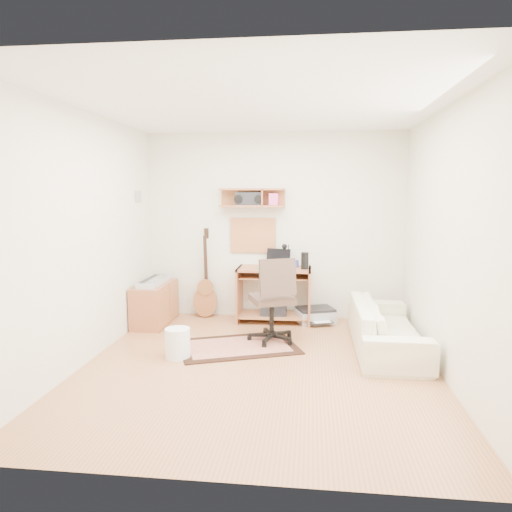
# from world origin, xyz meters

# --- Properties ---
(floor) EXTENTS (3.60, 4.00, 0.01)m
(floor) POSITION_xyz_m (0.00, 0.00, -0.01)
(floor) COLOR #B2754A
(floor) RESTS_ON ground
(ceiling) EXTENTS (3.60, 4.00, 0.01)m
(ceiling) POSITION_xyz_m (0.00, 0.00, 2.60)
(ceiling) COLOR white
(ceiling) RESTS_ON ground
(back_wall) EXTENTS (3.60, 0.01, 2.60)m
(back_wall) POSITION_xyz_m (0.00, 2.00, 1.30)
(back_wall) COLOR beige
(back_wall) RESTS_ON ground
(left_wall) EXTENTS (0.01, 4.00, 2.60)m
(left_wall) POSITION_xyz_m (-1.80, 0.00, 1.30)
(left_wall) COLOR beige
(left_wall) RESTS_ON ground
(right_wall) EXTENTS (0.01, 4.00, 2.60)m
(right_wall) POSITION_xyz_m (1.80, 0.00, 1.30)
(right_wall) COLOR beige
(right_wall) RESTS_ON ground
(wall_shelf) EXTENTS (0.90, 0.25, 0.26)m
(wall_shelf) POSITION_xyz_m (-0.30, 1.88, 1.70)
(wall_shelf) COLOR #A25B39
(wall_shelf) RESTS_ON back_wall
(cork_board) EXTENTS (0.64, 0.03, 0.49)m
(cork_board) POSITION_xyz_m (-0.30, 1.98, 1.17)
(cork_board) COLOR tan
(cork_board) RESTS_ON back_wall
(wall_photo) EXTENTS (0.02, 0.20, 0.15)m
(wall_photo) POSITION_xyz_m (-1.79, 1.50, 1.72)
(wall_photo) COLOR #4C8CBF
(wall_photo) RESTS_ON left_wall
(desk) EXTENTS (1.00, 0.55, 0.75)m
(desk) POSITION_xyz_m (0.02, 1.73, 0.38)
(desk) COLOR #A25B39
(desk) RESTS_ON floor
(laptop) EXTENTS (0.42, 0.42, 0.26)m
(laptop) POSITION_xyz_m (0.04, 1.71, 0.88)
(laptop) COLOR silver
(laptop) RESTS_ON desk
(speaker) EXTENTS (0.10, 0.10, 0.23)m
(speaker) POSITION_xyz_m (0.44, 1.68, 0.86)
(speaker) COLOR black
(speaker) RESTS_ON desk
(desk_lamp) EXTENTS (0.11, 0.11, 0.32)m
(desk_lamp) POSITION_xyz_m (0.21, 1.87, 0.91)
(desk_lamp) COLOR black
(desk_lamp) RESTS_ON desk
(pencil_cup) EXTENTS (0.07, 0.07, 0.10)m
(pencil_cup) POSITION_xyz_m (0.32, 1.83, 0.80)
(pencil_cup) COLOR #313F95
(pencil_cup) RESTS_ON desk
(boombox) EXTENTS (0.37, 0.17, 0.19)m
(boombox) POSITION_xyz_m (-0.34, 1.87, 1.68)
(boombox) COLOR black
(boombox) RESTS_ON wall_shelf
(rug) EXTENTS (1.56, 1.31, 0.02)m
(rug) POSITION_xyz_m (-0.30, 0.57, 0.01)
(rug) COLOR tan
(rug) RESTS_ON floor
(task_chair) EXTENTS (0.69, 0.69, 1.04)m
(task_chair) POSITION_xyz_m (0.06, 0.82, 0.52)
(task_chair) COLOR #3C2C23
(task_chair) RESTS_ON floor
(cabinet) EXTENTS (0.40, 0.90, 0.55)m
(cabinet) POSITION_xyz_m (-1.58, 1.43, 0.28)
(cabinet) COLOR #A25B39
(cabinet) RESTS_ON floor
(music_keyboard) EXTENTS (0.24, 0.75, 0.07)m
(music_keyboard) POSITION_xyz_m (-1.58, 1.43, 0.58)
(music_keyboard) COLOR #B2B5BA
(music_keyboard) RESTS_ON cabinet
(guitar) EXTENTS (0.36, 0.25, 1.27)m
(guitar) POSITION_xyz_m (-0.98, 1.86, 0.64)
(guitar) COLOR #95562D
(guitar) RESTS_ON floor
(waste_basket) EXTENTS (0.30, 0.30, 0.32)m
(waste_basket) POSITION_xyz_m (-0.89, 0.14, 0.16)
(waste_basket) COLOR white
(waste_basket) RESTS_ON floor
(printer) EXTENTS (0.60, 0.53, 0.19)m
(printer) POSITION_xyz_m (0.59, 1.76, 0.09)
(printer) COLOR #A5A8AA
(printer) RESTS_ON floor
(sofa) EXTENTS (0.53, 1.82, 0.71)m
(sofa) POSITION_xyz_m (1.38, 0.69, 0.36)
(sofa) COLOR beige
(sofa) RESTS_ON floor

